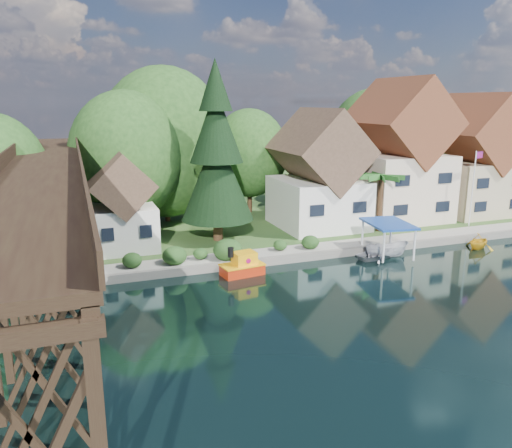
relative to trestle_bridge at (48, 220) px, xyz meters
The scene contains 18 objects.
ground 17.64m from the trestle_bridge, 17.91° to the right, with size 140.00×140.00×0.00m, color black.
bank 33.36m from the trestle_bridge, 60.97° to the left, with size 140.00×52.00×0.50m, color #2C5321.
seawall 20.82m from the trestle_bridge, ahead, with size 60.00×0.40×0.62m, color slate.
promenade 22.90m from the trestle_bridge, 10.63° to the left, with size 50.00×2.60×0.06m, color gray.
trestle_bridge is the anchor object (origin of this frame).
house_left 25.42m from the trestle_bridge, 25.21° to the left, with size 7.64×8.64×11.02m.
house_center 33.96m from the trestle_bridge, 19.49° to the left, with size 8.65×9.18×13.89m.
house_right 42.41m from the trestle_bridge, 14.79° to the left, with size 8.15×8.64×12.45m.
shed 10.69m from the trestle_bridge, 61.81° to the left, with size 5.09×5.40×7.85m.
bg_trees 23.48m from the trestle_bridge, 43.41° to the left, with size 49.90×13.30×10.57m.
shrubs 12.79m from the trestle_bridge, 19.72° to the left, with size 15.76×2.47×1.70m.
conifer 15.96m from the trestle_bridge, 35.99° to the left, with size 6.06×6.06×14.93m.
palm_tree 28.38m from the trestle_bridge, 14.69° to the left, with size 4.11×4.11×5.55m.
flagpole 37.20m from the trestle_bridge, ahead, with size 1.09×0.35×7.14m.
tugboat 13.31m from the trestle_bridge, ahead, with size 3.23×2.07×2.20m.
boat_white_a 24.29m from the trestle_bridge, ahead, with size 2.64×3.69×0.76m, color silver.
boat_canopy 24.76m from the trestle_bridge, ahead, with size 3.75×4.84×2.86m.
boat_yellow 33.44m from the trestle_bridge, ahead, with size 2.40×2.78×1.46m, color gold.
Camera 1 is at (-14.32, -25.38, 12.01)m, focal length 35.00 mm.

